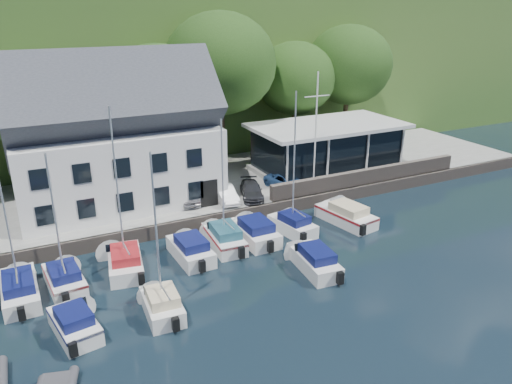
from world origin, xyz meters
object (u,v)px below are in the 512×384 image
Objects in this scene: boat_r1_1 at (55,217)px; boat_r2_0 at (74,321)px; car_dgrey at (251,190)px; car_blue at (287,181)px; boat_r1_2 at (119,201)px; boat_r1_0 at (7,224)px; boat_r2_1 at (157,238)px; boat_r1_7 at (346,213)px; car_white at (225,193)px; club_pavilion at (327,147)px; harbor_building at (116,144)px; car_silver at (187,195)px; flagpole at (316,132)px; boat_r1_6 at (294,171)px; boat_r1_5 at (254,229)px; boat_r2_3 at (314,258)px; boat_r1_3 at (190,247)px; boat_r1_4 at (223,179)px.

boat_r1_1 is 5.85m from boat_r2_0.
boat_r1_1 reaches higher than boat_r2_0.
car_blue reaches higher than car_dgrey.
boat_r1_0 is at bearing -165.54° from boat_r1_2.
boat_r1_1 is at bearing 133.75° from boat_r2_1.
boat_r1_7 reaches higher than boat_r2_0.
boat_r2_1 reaches higher than car_blue.
car_white is 0.95× the size of car_dgrey.
boat_r1_0 is at bearing 146.46° from boat_r2_1.
boat_r2_0 is (-23.30, -13.41, -2.33)m from club_pavilion.
club_pavilion is 2.67× the size of boat_r2_0.
harbor_building is 6.25m from car_silver.
flagpole reaches higher than car_silver.
flagpole reaches higher than boat_r1_6.
car_white is at bearing 56.35° from boat_r2_1.
car_blue reaches higher than boat_r1_5.
boat_r1_5 is 0.70× the size of boat_r2_1.
car_white is at bearing -15.35° from car_silver.
car_white is 0.41× the size of boat_r1_6.
boat_r1_1 is (-5.21, -9.30, -1.03)m from harbor_building.
car_silver is 0.70× the size of boat_r2_0.
car_blue reaches higher than boat_r2_3.
boat_r1_3 is 0.65× the size of boat_r1_6.
boat_r1_1 is 1.75× the size of boat_r2_0.
boat_r1_0 is at bearing -142.29° from car_dgrey.
car_silver is 0.39× the size of boat_r1_6.
boat_r2_1 is at bearing -158.38° from car_blue.
car_white is 16.05m from boat_r2_0.
boat_r1_5 is (6.86, -8.63, -4.58)m from harbor_building.
boat_r2_0 is (-3.54, -5.09, -3.70)m from boat_r1_2.
club_pavilion is 3.49× the size of car_dgrey.
car_silver is (4.25, -2.61, -3.76)m from harbor_building.
boat_r1_3 is 7.63m from boat_r2_3.
car_silver is at bearing 68.62° from boat_r2_1.
car_blue reaches higher than boat_r1_3.
car_dgrey is (-8.96, -3.24, -1.50)m from club_pavilion.
club_pavilion is 5.65m from flagpole.
boat_r2_3 is (-5.70, -4.69, -0.02)m from boat_r1_7.
car_blue is at bearing 42.44° from boat_r2_1.
car_blue is at bearing -0.24° from car_silver.
boat_r1_4 is 1.38× the size of boat_r1_7.
car_dgrey is at bearing 36.41° from boat_r1_3.
boat_r2_1 reaches higher than boat_r2_3.
boat_r1_4 is 1.52× the size of boat_r1_5.
boat_r1_3 is 11.80m from boat_r1_7.
car_dgrey is 14.80m from boat_r2_1.
boat_r1_1 is (-14.25, -5.57, 2.77)m from car_dgrey.
harbor_building is at bearing 59.41° from boat_r2_0.
boat_r2_0 is at bearing -126.15° from car_silver.
boat_r1_2 is (-1.76, -8.82, -0.93)m from harbor_building.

